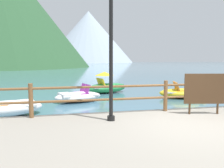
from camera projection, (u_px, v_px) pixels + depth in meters
ground_plane at (79, 69)px, 44.61m from camera, size 200.00×200.00×0.00m
dock_railing at (166, 93)px, 7.14m from camera, size 23.92×0.12×0.95m
lamp_post at (111, 25)px, 5.82m from camera, size 0.28×0.28×4.07m
sign_board at (204, 89)px, 6.71m from camera, size 1.16×0.27×1.19m
pedal_boat_0 at (106, 86)px, 13.79m from camera, size 2.77×1.86×1.26m
pedal_boat_1 at (78, 96)px, 10.97m from camera, size 2.53×1.89×0.82m
pedal_boat_2 at (183, 93)px, 11.97m from camera, size 2.69×1.88×0.84m
pedal_boat_3 at (7, 108)px, 8.11m from camera, size 2.66×1.87×0.88m
cliff_headland at (1, 10)px, 58.67m from camera, size 47.47×47.47×30.64m
distant_peak at (89, 37)px, 136.17m from camera, size 52.20×52.20×29.85m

